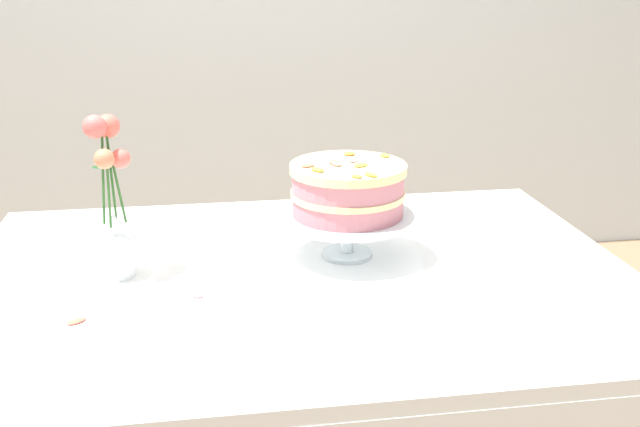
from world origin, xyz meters
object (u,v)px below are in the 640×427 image
Objects in this scene: layer_cake at (348,189)px; flower_vase at (113,213)px; dining_table at (302,314)px; cake_stand at (347,222)px.

layer_cake is 0.49m from flower_vase.
cake_stand reaches higher than dining_table.
dining_table is 4.83× the size of cake_stand.
layer_cake is at bearing 3.30° from flower_vase.
flower_vase is at bearing -176.70° from cake_stand.
flower_vase reaches higher than dining_table.
cake_stand is at bearing 3.30° from flower_vase.
layer_cake is at bearing -122.52° from cake_stand.
flower_vase is at bearing -176.70° from layer_cake.
layer_cake reaches higher than dining_table.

